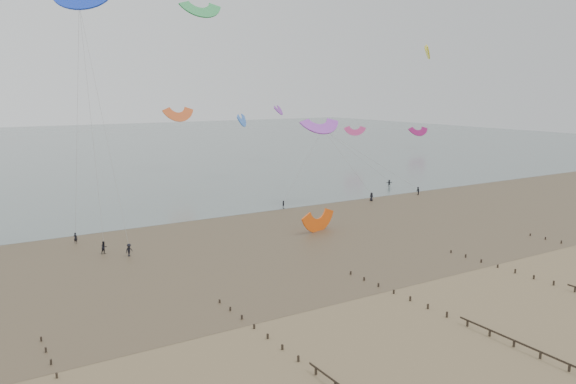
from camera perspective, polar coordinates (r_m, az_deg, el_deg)
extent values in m
plane|color=brown|center=(60.48, 10.50, -11.99)|extent=(500.00, 500.00, 0.00)
plane|color=#475654|center=(245.11, -22.76, 4.18)|extent=(500.00, 500.00, 0.00)
plane|color=#473A28|center=(88.06, -5.00, -4.71)|extent=(500.00, 500.00, 0.00)
ellipsoid|color=slate|center=(69.99, -13.47, -8.97)|extent=(23.60, 14.36, 0.01)
ellipsoid|color=slate|center=(96.33, 0.58, -3.36)|extent=(33.64, 18.32, 0.01)
ellipsoid|color=slate|center=(111.70, 17.32, -1.93)|extent=(19.65, 13.67, 0.01)
cube|color=black|center=(50.84, -22.44, -16.85)|extent=(0.16, 0.16, 0.54)
cube|color=black|center=(53.20, -22.94, -15.65)|extent=(0.16, 0.16, 0.51)
cube|color=black|center=(55.58, -23.38, -14.56)|extent=(0.16, 0.16, 0.48)
cube|color=black|center=(57.99, -23.79, -13.55)|extent=(0.16, 0.16, 0.45)
cube|color=black|center=(47.83, 2.85, -17.76)|extent=(0.16, 0.16, 0.65)
cube|color=black|center=(49.77, 1.06, -16.58)|extent=(0.16, 0.16, 0.62)
cube|color=black|center=(51.78, -0.58, -15.48)|extent=(0.16, 0.16, 0.59)
cube|color=black|center=(53.84, -2.08, -14.45)|extent=(0.16, 0.16, 0.57)
cube|color=black|center=(55.94, -3.45, -13.49)|extent=(0.16, 0.16, 0.54)
cube|color=black|center=(58.09, -4.72, -12.59)|extent=(0.16, 0.16, 0.51)
cube|color=black|center=(60.28, -5.88, -11.75)|extent=(0.16, 0.16, 0.48)
cube|color=black|center=(62.51, -6.96, -10.96)|extent=(0.16, 0.16, 0.45)
cube|color=black|center=(53.47, 26.67, -15.66)|extent=(0.16, 0.16, 0.77)
cube|color=black|center=(54.71, 24.26, -14.88)|extent=(0.16, 0.16, 0.74)
cube|color=black|center=(56.05, 21.97, -14.11)|extent=(0.16, 0.16, 0.71)
cube|color=black|center=(57.48, 19.81, -13.36)|extent=(0.16, 0.16, 0.68)
cube|color=black|center=(58.99, 17.77, -12.63)|extent=(0.16, 0.16, 0.65)
cube|color=black|center=(60.58, 15.84, -11.92)|extent=(0.16, 0.16, 0.62)
cube|color=black|center=(62.24, 14.03, -11.23)|extent=(0.16, 0.16, 0.59)
cube|color=black|center=(63.96, 12.31, -10.57)|extent=(0.16, 0.16, 0.57)
cube|color=black|center=(65.75, 10.70, -9.94)|extent=(0.16, 0.16, 0.54)
cube|color=black|center=(67.58, 9.18, -9.34)|extent=(0.16, 0.16, 0.51)
cube|color=black|center=(69.47, 7.74, -8.76)|extent=(0.16, 0.16, 0.48)
cube|color=black|center=(71.41, 6.39, -8.21)|extent=(0.16, 0.16, 0.45)
cube|color=black|center=(72.94, 27.13, -8.83)|extent=(0.16, 0.16, 0.65)
cube|color=black|center=(74.23, 25.38, -8.38)|extent=(0.16, 0.16, 0.62)
cube|color=black|center=(75.59, 23.70, -7.93)|extent=(0.16, 0.16, 0.59)
cube|color=black|center=(77.02, 22.08, -7.49)|extent=(0.16, 0.16, 0.57)
cube|color=black|center=(78.51, 20.53, -7.06)|extent=(0.16, 0.16, 0.54)
cube|color=black|center=(80.05, 19.04, -6.65)|extent=(0.16, 0.16, 0.51)
cube|color=black|center=(81.65, 17.60, -6.25)|extent=(0.16, 0.16, 0.48)
cube|color=black|center=(83.31, 16.23, -5.85)|extent=(0.16, 0.16, 0.45)
cube|color=black|center=(94.32, 26.01, -4.61)|extent=(0.16, 0.16, 0.51)
cube|color=black|center=(95.69, 24.69, -4.31)|extent=(0.16, 0.16, 0.48)
cube|color=black|center=(97.10, 23.40, -4.02)|extent=(0.16, 0.16, 0.45)
imported|color=black|center=(90.68, -20.78, -4.38)|extent=(0.72, 0.71, 1.68)
imported|color=black|center=(83.53, -18.19, -5.39)|extent=(1.05, 0.92, 1.84)
imported|color=black|center=(136.82, 10.24, 0.90)|extent=(1.55, 1.12, 1.62)
imported|color=black|center=(81.31, -15.84, -5.69)|extent=(1.36, 1.14, 1.83)
imported|color=black|center=(109.23, -0.48, -1.30)|extent=(0.85, 1.01, 1.62)
imported|color=black|center=(126.92, 13.05, 0.11)|extent=(1.03, 1.09, 1.78)
imported|color=black|center=(118.13, 8.48, -0.48)|extent=(0.76, 0.99, 1.81)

